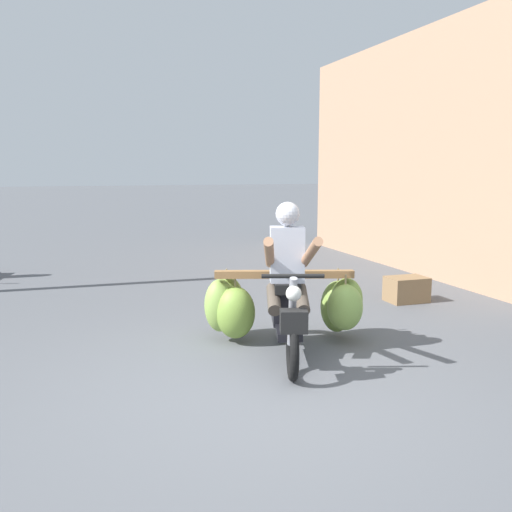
# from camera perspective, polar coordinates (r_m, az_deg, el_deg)

# --- Properties ---
(ground_plane) EXTENTS (120.00, 120.00, 0.00)m
(ground_plane) POSITION_cam_1_polar(r_m,az_deg,el_deg) (4.82, -0.02, -14.33)
(ground_plane) COLOR #56595E
(motorbike_main_loaded) EXTENTS (1.74, 1.92, 1.58)m
(motorbike_main_loaded) POSITION_cam_1_polar(r_m,az_deg,el_deg) (6.01, 2.68, -4.61)
(motorbike_main_loaded) COLOR black
(motorbike_main_loaded) RESTS_ON ground
(shopfront_building) EXTENTS (3.84, 7.93, 4.32)m
(shopfront_building) POSITION_cam_1_polar(r_m,az_deg,el_deg) (12.00, 22.59, 9.48)
(shopfront_building) COLOR tan
(shopfront_building) RESTS_ON ground
(produce_crate) EXTENTS (0.56, 0.40, 0.36)m
(produce_crate) POSITION_cam_1_polar(r_m,az_deg,el_deg) (8.35, 15.13, -3.30)
(produce_crate) COLOR olive
(produce_crate) RESTS_ON ground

